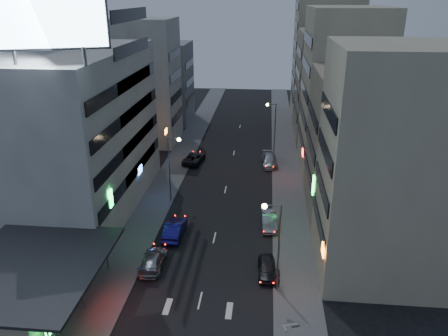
# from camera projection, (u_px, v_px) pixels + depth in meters

# --- Properties ---
(ground) EXTENTS (180.00, 180.00, 0.00)m
(ground) POSITION_uv_depth(u_px,v_px,m) (192.00, 336.00, 32.22)
(ground) COLOR black
(ground) RESTS_ON ground
(sidewalk_left) EXTENTS (4.00, 120.00, 0.12)m
(sidewalk_left) POSITION_uv_depth(u_px,v_px,m) (171.00, 175.00, 60.64)
(sidewalk_left) COLOR #4C4C4F
(sidewalk_left) RESTS_ON ground
(sidewalk_right) EXTENTS (4.00, 120.00, 0.12)m
(sidewalk_right) POSITION_uv_depth(u_px,v_px,m) (287.00, 179.00, 59.18)
(sidewalk_right) COLOR #4C4C4F
(sidewalk_right) RESTS_ON ground
(food_court) EXTENTS (11.00, 13.00, 3.88)m
(food_court) POSITION_uv_depth(u_px,v_px,m) (23.00, 285.00, 34.60)
(food_court) COLOR tan
(food_court) RESTS_ON ground
(white_building) EXTENTS (14.00, 24.00, 18.00)m
(white_building) POSITION_uv_depth(u_px,v_px,m) (70.00, 133.00, 48.91)
(white_building) COLOR #B9B9B4
(white_building) RESTS_ON ground
(shophouse_near) EXTENTS (10.00, 11.00, 20.00)m
(shophouse_near) POSITION_uv_depth(u_px,v_px,m) (385.00, 165.00, 36.83)
(shophouse_near) COLOR tan
(shophouse_near) RESTS_ON ground
(shophouse_mid) EXTENTS (11.00, 12.00, 16.00)m
(shophouse_mid) POSITION_uv_depth(u_px,v_px,m) (362.00, 145.00, 48.15)
(shophouse_mid) COLOR gray
(shophouse_mid) RESTS_ON ground
(shophouse_far) EXTENTS (10.00, 14.00, 22.00)m
(shophouse_far) POSITION_uv_depth(u_px,v_px,m) (342.00, 93.00, 59.09)
(shophouse_far) COLOR tan
(shophouse_far) RESTS_ON ground
(far_left_a) EXTENTS (11.00, 10.00, 20.00)m
(far_left_a) POSITION_uv_depth(u_px,v_px,m) (143.00, 82.00, 71.50)
(far_left_a) COLOR #B9B9B4
(far_left_a) RESTS_ON ground
(far_left_b) EXTENTS (12.00, 10.00, 15.00)m
(far_left_b) POSITION_uv_depth(u_px,v_px,m) (159.00, 82.00, 84.48)
(far_left_b) COLOR slate
(far_left_b) RESTS_ON ground
(far_right_a) EXTENTS (11.00, 12.00, 18.00)m
(far_right_a) POSITION_uv_depth(u_px,v_px,m) (330.00, 86.00, 73.65)
(far_right_a) COLOR gray
(far_right_a) RESTS_ON ground
(far_right_b) EXTENTS (12.00, 12.00, 24.00)m
(far_right_b) POSITION_uv_depth(u_px,v_px,m) (325.00, 57.00, 85.42)
(far_right_b) COLOR tan
(far_right_b) RESTS_ON ground
(billboard) EXTENTS (9.52, 3.75, 6.20)m
(billboard) POSITION_uv_depth(u_px,v_px,m) (44.00, 18.00, 34.57)
(billboard) COLOR #595B60
(billboard) RESTS_ON white_building
(street_lamp_right_near) EXTENTS (1.60, 0.44, 8.02)m
(street_lamp_right_near) POSITION_uv_depth(u_px,v_px,m) (275.00, 235.00, 35.23)
(street_lamp_right_near) COLOR #595B60
(street_lamp_right_near) RESTS_ON sidewalk_right
(street_lamp_left) EXTENTS (1.60, 0.44, 8.02)m
(street_lamp_left) POSITION_uv_depth(u_px,v_px,m) (172.00, 160.00, 51.09)
(street_lamp_left) COLOR #595B60
(street_lamp_left) RESTS_ON sidewalk_left
(street_lamp_right_far) EXTENTS (1.60, 0.44, 8.02)m
(street_lamp_right_far) POSITION_uv_depth(u_px,v_px,m) (273.00, 121.00, 66.64)
(street_lamp_right_far) COLOR #595B60
(street_lamp_right_far) RESTS_ON sidewalk_right
(parked_car_right_near) EXTENTS (1.81, 4.06, 1.35)m
(parked_car_right_near) POSITION_uv_depth(u_px,v_px,m) (267.00, 268.00, 39.00)
(parked_car_right_near) COLOR #232327
(parked_car_right_near) RESTS_ON ground
(parked_car_right_mid) EXTENTS (1.89, 4.59, 1.48)m
(parked_car_right_mid) POSITION_uv_depth(u_px,v_px,m) (269.00, 220.00, 47.05)
(parked_car_right_mid) COLOR #95999D
(parked_car_right_mid) RESTS_ON ground
(parked_car_left) EXTENTS (3.13, 5.59, 1.48)m
(parked_car_left) POSITION_uv_depth(u_px,v_px,m) (194.00, 158.00, 64.94)
(parked_car_left) COLOR #26262B
(parked_car_left) RESTS_ON ground
(parked_car_right_far) EXTENTS (2.58, 5.46, 1.54)m
(parked_car_right_far) POSITION_uv_depth(u_px,v_px,m) (269.00, 160.00, 63.94)
(parked_car_right_far) COLOR #A4A7AC
(parked_car_right_far) RESTS_ON ground
(road_car_blue) EXTENTS (1.82, 5.03, 1.65)m
(road_car_blue) POSITION_uv_depth(u_px,v_px,m) (175.00, 229.00, 45.17)
(road_car_blue) COLOR navy
(road_car_blue) RESTS_ON ground
(road_car_silver) EXTENTS (2.13, 4.99, 1.43)m
(road_car_silver) POSITION_uv_depth(u_px,v_px,m) (153.00, 260.00, 40.14)
(road_car_silver) COLOR gray
(road_car_silver) RESTS_ON ground
(person) EXTENTS (0.80, 0.75, 1.84)m
(person) POSITION_uv_depth(u_px,v_px,m) (277.00, 278.00, 36.98)
(person) COLOR black
(person) RESTS_ON sidewalk_right
(scooter_silver_b) EXTENTS (1.17, 1.87, 1.09)m
(scooter_silver_b) POSITION_uv_depth(u_px,v_px,m) (298.00, 317.00, 33.14)
(scooter_silver_b) COLOR #9EA2A6
(scooter_silver_b) RESTS_ON sidewalk_right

